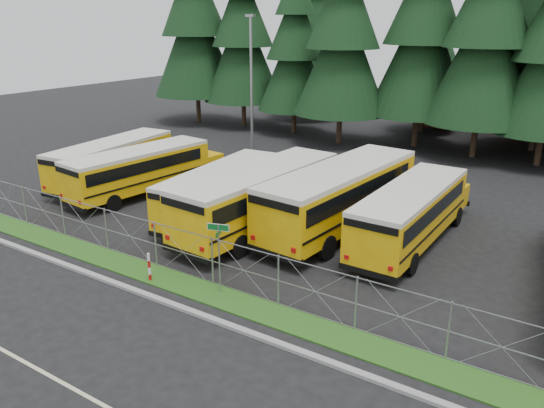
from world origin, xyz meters
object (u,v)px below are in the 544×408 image
Objects in this scene: bus_3 at (225,192)px; bus_5 at (344,197)px; bus_4 at (265,198)px; light_standard at (251,80)px; street_sign at (219,244)px; bus_6 at (413,215)px; striped_bollard at (149,267)px; bus_1 at (144,172)px; bus_0 at (117,162)px.

bus_5 is at bearing 11.84° from bus_3.
bus_4 is 0.96× the size of bus_5.
bus_5 reaches higher than bus_3.
street_sign is at bearing -58.33° from light_standard.
bus_6 is at bearing -33.23° from light_standard.
bus_4 reaches higher than striped_bollard.
bus_1 is 12.30m from bus_5.
bus_4 is at bearing 109.16° from street_sign.
bus_5 is (12.22, 1.33, 0.24)m from bus_1.
street_sign reaches higher than bus_6.
bus_6 reaches higher than bus_1.
bus_5 reaches higher than bus_4.
bus_3 is at bearing 104.78° from striped_bollard.
bus_5 reaches higher than striped_bollard.
bus_0 is at bearing -171.89° from bus_5.
bus_5 is 10.11m from striped_bollard.
bus_0 is 12.36m from light_standard.
light_standard is at bearing 100.09° from bus_1.
bus_1 is 3.71× the size of street_sign.
bus_5 is 17.19m from light_standard.
bus_6 is (3.43, -0.01, -0.22)m from bus_5.
bus_3 is at bearing -60.86° from light_standard.
light_standard is at bearing 145.77° from bus_5.
street_sign reaches higher than bus_3.
bus_5 reaches higher than bus_1.
bus_4 is (2.67, -0.32, 0.21)m from bus_3.
light_standard reaches higher than bus_5.
striped_bollard is at bearing -42.71° from bus_0.
bus_0 reaches higher than bus_3.
bus_0 is at bearing -176.89° from bus_6.
bus_5 is 10.23× the size of striped_bollard.
street_sign is at bearing 14.11° from striped_bollard.
bus_5 reaches higher than bus_6.
bus_1 reaches higher than striped_bollard.
bus_0 is 1.03× the size of bus_3.
bus_4 is 16.44m from light_standard.
bus_4 is 4.20× the size of street_sign.
bus_6 is 3.79× the size of street_sign.
street_sign is at bearing -25.76° from bus_1.
street_sign is at bearing -116.92° from bus_6.
bus_4 is at bearing -162.09° from bus_6.
bus_1 is 6.27m from bus_3.
bus_6 is 8.86× the size of striped_bollard.
striped_bollard is at bearing -91.24° from bus_4.
bus_4 is 1.11× the size of bus_6.
bus_3 is 8.38m from street_sign.
bus_5 is (3.29, 2.06, 0.06)m from bus_4.
bus_0 is 8.74× the size of striped_bollard.
bus_1 is at bearing -174.23° from bus_6.
bus_1 is 0.98× the size of bus_6.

